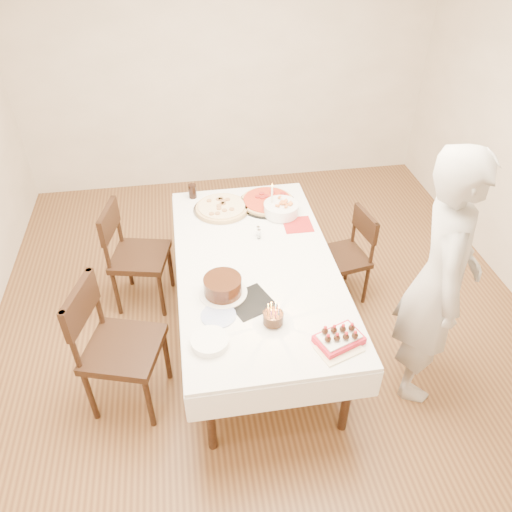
{
  "coord_description": "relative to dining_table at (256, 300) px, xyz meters",
  "views": [
    {
      "loc": [
        -0.55,
        -2.85,
        3.03
      ],
      "look_at": [
        -0.1,
        -0.08,
        0.81
      ],
      "focal_mm": 35.0,
      "sensor_mm": 36.0,
      "label": 1
    }
  ],
  "objects": [
    {
      "name": "floor",
      "position": [
        0.1,
        0.08,
        -0.38
      ],
      "size": [
        5.0,
        5.0,
        0.0
      ],
      "primitive_type": "plane",
      "color": "#57341E",
      "rests_on": "ground"
    },
    {
      "name": "wall_back",
      "position": [
        0.1,
        2.58,
        0.98
      ],
      "size": [
        4.5,
        0.04,
        2.7
      ],
      "primitive_type": "cube",
      "color": "beige",
      "rests_on": "floor"
    },
    {
      "name": "dining_table",
      "position": [
        0.0,
        0.0,
        0.0
      ],
      "size": [
        1.24,
        2.19,
        0.75
      ],
      "primitive_type": "cube",
      "rotation": [
        0.0,
        0.0,
        0.05
      ],
      "color": "white",
      "rests_on": "floor"
    },
    {
      "name": "chair_right_savory",
      "position": [
        0.79,
        0.36,
        0.04
      ],
      "size": [
        0.49,
        0.49,
        0.83
      ],
      "primitive_type": null,
      "rotation": [
        0.0,
        0.0,
        0.18
      ],
      "color": "black",
      "rests_on": "floor"
    },
    {
      "name": "chair_left_savory",
      "position": [
        -0.88,
        0.57,
        0.1
      ],
      "size": [
        0.58,
        0.58,
        0.94
      ],
      "primitive_type": null,
      "rotation": [
        0.0,
        0.0,
        2.92
      ],
      "color": "black",
      "rests_on": "floor"
    },
    {
      "name": "chair_left_dessert",
      "position": [
        -0.96,
        -0.46,
        0.13
      ],
      "size": [
        0.65,
        0.65,
        1.02
      ],
      "primitive_type": null,
      "rotation": [
        0.0,
        0.0,
        2.84
      ],
      "color": "black",
      "rests_on": "floor"
    },
    {
      "name": "person",
      "position": [
        1.09,
        -0.6,
        0.56
      ],
      "size": [
        0.67,
        0.8,
        1.88
      ],
      "primitive_type": "imported",
      "rotation": [
        0.0,
        0.0,
        1.19
      ],
      "color": "#AEA9A4",
      "rests_on": "floor"
    },
    {
      "name": "pizza_white",
      "position": [
        -0.17,
        0.74,
        0.4
      ],
      "size": [
        0.56,
        0.56,
        0.04
      ],
      "primitive_type": "cylinder",
      "rotation": [
        0.0,
        0.0,
        0.2
      ],
      "color": "beige",
      "rests_on": "dining_table"
    },
    {
      "name": "pizza_pepperoni",
      "position": [
        0.22,
        0.77,
        0.4
      ],
      "size": [
        0.51,
        0.51,
        0.04
      ],
      "primitive_type": "cylinder",
      "rotation": [
        0.0,
        0.0,
        -0.04
      ],
      "color": "red",
      "rests_on": "dining_table"
    },
    {
      "name": "red_placemat",
      "position": [
        0.41,
        0.42,
        0.38
      ],
      "size": [
        0.23,
        0.23,
        0.01
      ],
      "primitive_type": "cube",
      "rotation": [
        0.0,
        0.0,
        -0.02
      ],
      "color": "#B21E1E",
      "rests_on": "dining_table"
    },
    {
      "name": "pasta_bowl",
      "position": [
        0.31,
        0.59,
        0.43
      ],
      "size": [
        0.31,
        0.31,
        0.09
      ],
      "primitive_type": "cylinder",
      "rotation": [
        0.0,
        0.0,
        0.08
      ],
      "color": "white",
      "rests_on": "dining_table"
    },
    {
      "name": "taper_candle",
      "position": [
        0.23,
        0.63,
        0.52
      ],
      "size": [
        0.07,
        0.07,
        0.28
      ],
      "primitive_type": "cylinder",
      "rotation": [
        0.0,
        0.0,
        0.17
      ],
      "color": "white",
      "rests_on": "dining_table"
    },
    {
      "name": "shaker_pair",
      "position": [
        0.07,
        0.29,
        0.42
      ],
      "size": [
        0.09,
        0.09,
        0.08
      ],
      "primitive_type": null,
      "rotation": [
        0.0,
        0.0,
        0.35
      ],
      "color": "white",
      "rests_on": "dining_table"
    },
    {
      "name": "cola_glass",
      "position": [
        -0.4,
        0.98,
        0.44
      ],
      "size": [
        0.08,
        0.08,
        0.12
      ],
      "primitive_type": "cylinder",
      "rotation": [
        0.0,
        0.0,
        -0.22
      ],
      "color": "black",
      "rests_on": "dining_table"
    },
    {
      "name": "layer_cake",
      "position": [
        -0.27,
        -0.29,
        0.44
      ],
      "size": [
        0.41,
        0.41,
        0.13
      ],
      "primitive_type": "cylinder",
      "rotation": [
        0.0,
        0.0,
        -0.3
      ],
      "color": "#33190C",
      "rests_on": "dining_table"
    },
    {
      "name": "cake_board",
      "position": [
        -0.1,
        -0.4,
        0.38
      ],
      "size": [
        0.36,
        0.36,
        0.01
      ],
      "primitive_type": "cube",
      "rotation": [
        0.0,
        0.0,
        0.39
      ],
      "color": "black",
      "rests_on": "dining_table"
    },
    {
      "name": "birthday_cake",
      "position": [
        0.01,
        -0.61,
        0.46
      ],
      "size": [
        0.17,
        0.17,
        0.14
      ],
      "primitive_type": "cylinder",
      "rotation": [
        0.0,
        0.0,
        -0.39
      ],
      "color": "#341E0E",
      "rests_on": "dining_table"
    },
    {
      "name": "strawberry_box",
      "position": [
        0.37,
        -0.83,
        0.41
      ],
      "size": [
        0.32,
        0.27,
        0.07
      ],
      "primitive_type": null,
      "rotation": [
        0.0,
        0.0,
        0.36
      ],
      "color": "#B11426",
      "rests_on": "dining_table"
    },
    {
      "name": "box_lid",
      "position": [
        0.36,
        -0.89,
        0.38
      ],
      "size": [
        0.3,
        0.25,
        0.02
      ],
      "primitive_type": "cube",
      "rotation": [
        0.0,
        0.0,
        0.33
      ],
      "color": "beige",
      "rests_on": "dining_table"
    },
    {
      "name": "plate_stack",
      "position": [
        -0.4,
        -0.72,
        0.4
      ],
      "size": [
        0.23,
        0.23,
        0.05
      ],
      "primitive_type": "cylinder",
      "rotation": [
        0.0,
        0.0,
        0.02
      ],
      "color": "white",
      "rests_on": "dining_table"
    },
    {
      "name": "china_plate",
      "position": [
        -0.32,
        -0.5,
        0.38
      ],
      "size": [
        0.27,
        0.27,
        0.01
      ],
      "primitive_type": "cylinder",
      "rotation": [
        0.0,
        0.0,
        0.23
      ],
      "color": "white",
      "rests_on": "dining_table"
    }
  ]
}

